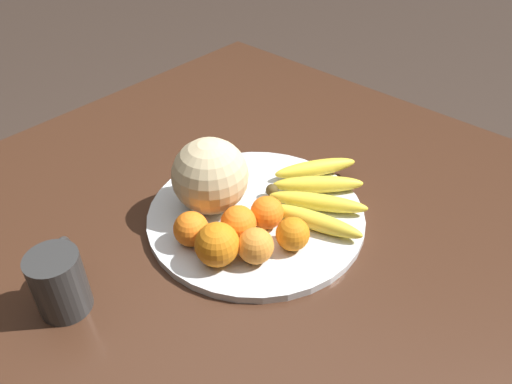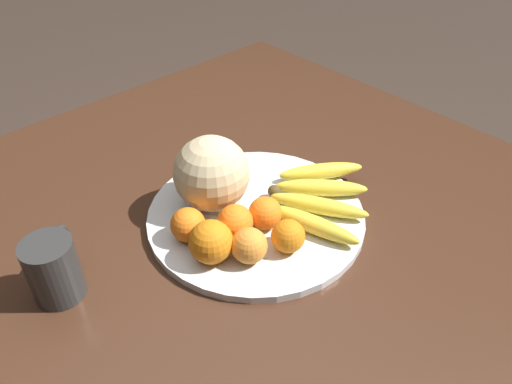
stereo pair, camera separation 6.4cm
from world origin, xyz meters
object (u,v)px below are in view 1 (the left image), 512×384
(fruit_bowl, at_px, (256,215))
(orange_front_right, at_px, (256,246))
(orange_back_right, at_px, (217,244))
(ceramic_mug, at_px, (60,281))
(orange_mid_center, at_px, (293,234))
(banana_bunch, at_px, (316,193))
(kitchen_table, at_px, (262,236))
(melon, at_px, (210,176))
(orange_front_left, at_px, (267,212))
(orange_back_left, at_px, (191,229))
(orange_top_small, at_px, (238,223))

(fruit_bowl, xyz_separation_m, orange_front_right, (-0.08, 0.09, 0.04))
(orange_back_right, relative_size, ceramic_mug, 0.69)
(ceramic_mug, bearing_deg, orange_mid_center, -120.50)
(banana_bunch, relative_size, orange_back_right, 3.37)
(kitchen_table, bearing_deg, orange_back_right, 108.12)
(kitchen_table, relative_size, melon, 8.49)
(fruit_bowl, relative_size, orange_front_right, 6.60)
(orange_mid_center, xyz_separation_m, orange_back_right, (0.07, 0.11, 0.01))
(orange_front_right, relative_size, ceramic_mug, 0.57)
(orange_mid_center, bearing_deg, orange_front_left, -9.96)
(orange_front_right, bearing_deg, orange_back_left, 21.49)
(fruit_bowl, relative_size, melon, 2.87)
(orange_front_left, distance_m, orange_back_right, 0.12)
(kitchen_table, relative_size, orange_front_left, 19.96)
(fruit_bowl, distance_m, melon, 0.12)
(melon, distance_m, ceramic_mug, 0.31)
(fruit_bowl, distance_m, orange_front_left, 0.06)
(orange_mid_center, xyz_separation_m, ceramic_mug, (0.19, 0.33, 0.01))
(orange_front_right, bearing_deg, melon, -17.35)
(orange_back_left, distance_m, orange_top_small, 0.08)
(kitchen_table, height_order, orange_back_left, orange_back_left)
(orange_back_left, relative_size, ceramic_mug, 0.57)
(orange_mid_center, height_order, ceramic_mug, ceramic_mug)
(orange_back_left, relative_size, orange_top_small, 0.97)
(melon, bearing_deg, fruit_bowl, -151.55)
(banana_bunch, bearing_deg, ceramic_mug, -144.14)
(kitchen_table, distance_m, banana_bunch, 0.16)
(kitchen_table, height_order, ceramic_mug, ceramic_mug)
(orange_back_left, height_order, orange_top_small, orange_top_small)
(orange_front_left, distance_m, ceramic_mug, 0.36)
(orange_back_left, xyz_separation_m, orange_back_right, (-0.07, 0.00, 0.01))
(fruit_bowl, xyz_separation_m, melon, (0.08, 0.04, 0.08))
(fruit_bowl, relative_size, ceramic_mug, 3.77)
(orange_front_left, relative_size, ceramic_mug, 0.56)
(banana_bunch, bearing_deg, kitchen_table, 178.81)
(orange_front_right, height_order, orange_top_small, orange_top_small)
(orange_front_right, relative_size, orange_top_small, 0.97)
(kitchen_table, distance_m, ceramic_mug, 0.43)
(fruit_bowl, bearing_deg, orange_back_left, 76.94)
(ceramic_mug, bearing_deg, orange_back_left, -104.06)
(melon, xyz_separation_m, ceramic_mug, (0.01, 0.31, -0.03))
(orange_back_left, bearing_deg, orange_front_right, -158.51)
(kitchen_table, distance_m, orange_back_right, 0.24)
(orange_front_right, bearing_deg, orange_top_small, -19.52)
(orange_front_right, relative_size, orange_back_right, 0.82)
(orange_front_left, relative_size, orange_top_small, 0.95)
(banana_bunch, bearing_deg, orange_top_small, -139.43)
(banana_bunch, xyz_separation_m, ceramic_mug, (0.15, 0.46, 0.02))
(orange_front_right, bearing_deg, banana_bunch, -84.53)
(orange_mid_center, distance_m, orange_back_right, 0.13)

